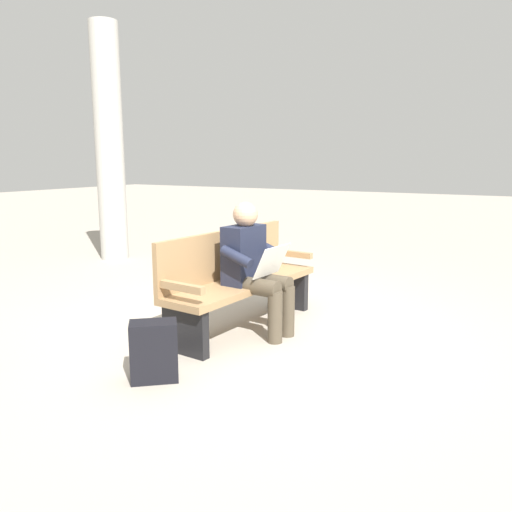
{
  "coord_description": "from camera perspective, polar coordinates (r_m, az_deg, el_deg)",
  "views": [
    {
      "loc": [
        3.88,
        2.36,
        1.55
      ],
      "look_at": [
        0.04,
        0.15,
        0.7
      ],
      "focal_mm": 35.7,
      "sensor_mm": 36.0,
      "label": 1
    }
  ],
  "objects": [
    {
      "name": "backpack",
      "position": [
        3.73,
        -11.36,
        -10.42
      ],
      "size": [
        0.36,
        0.38,
        0.43
      ],
      "rotation": [
        0.0,
        0.0,
        2.28
      ],
      "color": "black",
      "rests_on": "ground"
    },
    {
      "name": "person_seated",
      "position": [
        4.49,
        -0.22,
        -1.0
      ],
      "size": [
        0.59,
        0.6,
        1.18
      ],
      "rotation": [
        0.0,
        0.0,
        -0.08
      ],
      "color": "#1E2338",
      "rests_on": "ground"
    },
    {
      "name": "support_pillar",
      "position": [
        8.23,
        -16.11,
        11.93
      ],
      "size": [
        0.42,
        0.42,
        3.53
      ],
      "primitive_type": "cylinder",
      "color": "#B2AFA8",
      "rests_on": "ground"
    },
    {
      "name": "ground_plane",
      "position": [
        4.8,
        -1.36,
        -8.0
      ],
      "size": [
        40.0,
        40.0,
        0.0
      ],
      "primitive_type": "plane",
      "color": "#A89E8E"
    },
    {
      "name": "bench_near",
      "position": [
        4.71,
        -2.08,
        -2.55
      ],
      "size": [
        1.83,
        0.63,
        0.9
      ],
      "rotation": [
        0.0,
        0.0,
        -0.08
      ],
      "color": "#9E7A51",
      "rests_on": "ground"
    }
  ]
}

